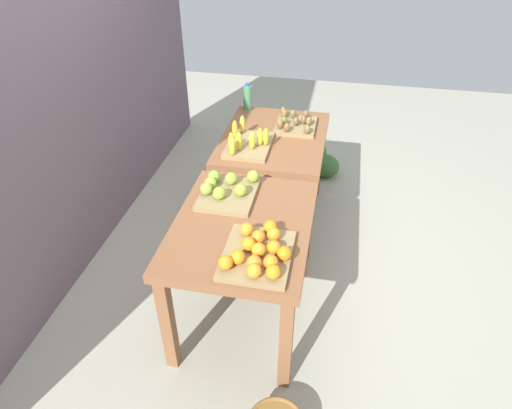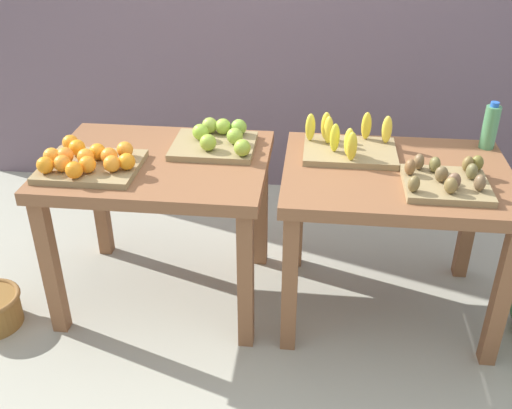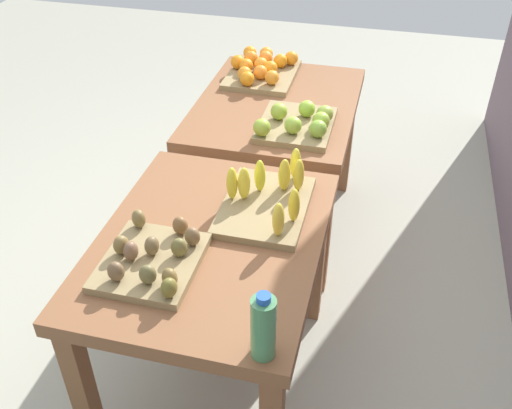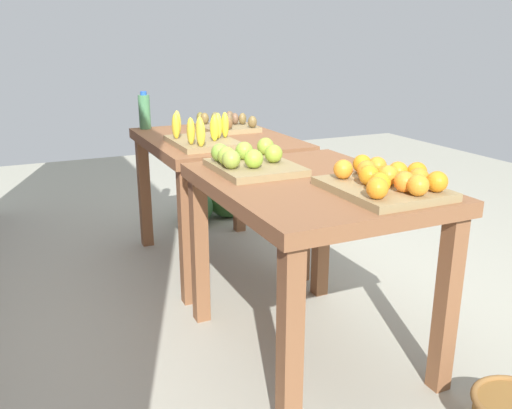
{
  "view_description": "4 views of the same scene",
  "coord_description": "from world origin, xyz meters",
  "px_view_note": "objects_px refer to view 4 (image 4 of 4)",
  "views": [
    {
      "loc": [
        -2.55,
        -0.48,
        2.4
      ],
      "look_at": [
        -0.09,
        0.01,
        0.59
      ],
      "focal_mm": 31.32,
      "sensor_mm": 36.0,
      "label": 1
    },
    {
      "loc": [
        0.18,
        -2.48,
        2.0
      ],
      "look_at": [
        -0.09,
        -0.04,
        0.59
      ],
      "focal_mm": 41.69,
      "sensor_mm": 36.0,
      "label": 2
    },
    {
      "loc": [
        2.08,
        0.55,
        2.13
      ],
      "look_at": [
        0.02,
        0.04,
        0.56
      ],
      "focal_mm": 40.66,
      "sensor_mm": 36.0,
      "label": 3
    },
    {
      "loc": [
        -2.4,
        1.1,
        1.34
      ],
      "look_at": [
        -0.09,
        0.03,
        0.55
      ],
      "focal_mm": 37.82,
      "sensor_mm": 36.0,
      "label": 4
    }
  ],
  "objects_px": {
    "orange_bin": "(386,181)",
    "apple_bin": "(250,161)",
    "display_table_right": "(216,156)",
    "kiwi_bin": "(226,125)",
    "water_bottle": "(144,111)",
    "display_table_left": "(311,207)",
    "watermelon_pile": "(210,202)",
    "banana_crate": "(202,137)"
  },
  "relations": [
    {
      "from": "orange_bin",
      "to": "apple_bin",
      "type": "height_order",
      "value": "apple_bin"
    },
    {
      "from": "orange_bin",
      "to": "display_table_right",
      "type": "bearing_deg",
      "value": 6.14
    },
    {
      "from": "kiwi_bin",
      "to": "water_bottle",
      "type": "relative_size",
      "value": 1.59
    },
    {
      "from": "apple_bin",
      "to": "display_table_right",
      "type": "bearing_deg",
      "value": -10.57
    },
    {
      "from": "display_table_left",
      "to": "watermelon_pile",
      "type": "bearing_deg",
      "value": -7.3
    },
    {
      "from": "display_table_right",
      "to": "water_bottle",
      "type": "bearing_deg",
      "value": 33.92
    },
    {
      "from": "apple_bin",
      "to": "water_bottle",
      "type": "distance_m",
      "value": 1.32
    },
    {
      "from": "display_table_left",
      "to": "banana_crate",
      "type": "relative_size",
      "value": 2.32
    },
    {
      "from": "banana_crate",
      "to": "water_bottle",
      "type": "relative_size",
      "value": 1.9
    },
    {
      "from": "display_table_right",
      "to": "apple_bin",
      "type": "bearing_deg",
      "value": 169.43
    },
    {
      "from": "apple_bin",
      "to": "kiwi_bin",
      "type": "bearing_deg",
      "value": -16.06
    },
    {
      "from": "banana_crate",
      "to": "kiwi_bin",
      "type": "distance_m",
      "value": 0.51
    },
    {
      "from": "display_table_left",
      "to": "banana_crate",
      "type": "bearing_deg",
      "value": 10.29
    },
    {
      "from": "display_table_right",
      "to": "watermelon_pile",
      "type": "xyz_separation_m",
      "value": [
        0.85,
        -0.25,
        -0.55
      ]
    },
    {
      "from": "display_table_left",
      "to": "kiwi_bin",
      "type": "relative_size",
      "value": 2.79
    },
    {
      "from": "banana_crate",
      "to": "water_bottle",
      "type": "distance_m",
      "value": 0.7
    },
    {
      "from": "apple_bin",
      "to": "water_bottle",
      "type": "xyz_separation_m",
      "value": [
        1.31,
        0.15,
        0.07
      ]
    },
    {
      "from": "apple_bin",
      "to": "watermelon_pile",
      "type": "xyz_separation_m",
      "value": [
        1.7,
        -0.41,
        -0.71
      ]
    },
    {
      "from": "display_table_right",
      "to": "banana_crate",
      "type": "xyz_separation_m",
      "value": [
        -0.23,
        0.16,
        0.16
      ]
    },
    {
      "from": "banana_crate",
      "to": "water_bottle",
      "type": "xyz_separation_m",
      "value": [
        0.68,
        0.15,
        0.06
      ]
    },
    {
      "from": "orange_bin",
      "to": "watermelon_pile",
      "type": "xyz_separation_m",
      "value": [
        2.25,
        -0.1,
        -0.71
      ]
    },
    {
      "from": "display_table_left",
      "to": "orange_bin",
      "type": "distance_m",
      "value": 0.36
    },
    {
      "from": "water_bottle",
      "to": "watermelon_pile",
      "type": "xyz_separation_m",
      "value": [
        0.39,
        -0.56,
        -0.78
      ]
    },
    {
      "from": "banana_crate",
      "to": "apple_bin",
      "type": "bearing_deg",
      "value": -179.76
    },
    {
      "from": "display_table_right",
      "to": "apple_bin",
      "type": "xyz_separation_m",
      "value": [
        -0.86,
        0.16,
        0.16
      ]
    },
    {
      "from": "watermelon_pile",
      "to": "apple_bin",
      "type": "bearing_deg",
      "value": 166.41
    },
    {
      "from": "orange_bin",
      "to": "apple_bin",
      "type": "xyz_separation_m",
      "value": [
        0.55,
        0.31,
        -0.0
      ]
    },
    {
      "from": "orange_bin",
      "to": "watermelon_pile",
      "type": "bearing_deg",
      "value": -2.58
    },
    {
      "from": "display_table_left",
      "to": "water_bottle",
      "type": "height_order",
      "value": "water_bottle"
    },
    {
      "from": "display_table_left",
      "to": "display_table_right",
      "type": "relative_size",
      "value": 1.0
    },
    {
      "from": "display_table_right",
      "to": "banana_crate",
      "type": "distance_m",
      "value": 0.32
    },
    {
      "from": "orange_bin",
      "to": "banana_crate",
      "type": "distance_m",
      "value": 1.22
    },
    {
      "from": "orange_bin",
      "to": "kiwi_bin",
      "type": "bearing_deg",
      "value": 0.35
    },
    {
      "from": "banana_crate",
      "to": "watermelon_pile",
      "type": "bearing_deg",
      "value": -21.12
    },
    {
      "from": "apple_bin",
      "to": "watermelon_pile",
      "type": "distance_m",
      "value": 1.89
    },
    {
      "from": "water_bottle",
      "to": "watermelon_pile",
      "type": "relative_size",
      "value": 0.39
    },
    {
      "from": "display_table_right",
      "to": "apple_bin",
      "type": "distance_m",
      "value": 0.89
    },
    {
      "from": "watermelon_pile",
      "to": "banana_crate",
      "type": "bearing_deg",
      "value": 158.88
    },
    {
      "from": "display_table_left",
      "to": "banana_crate",
      "type": "height_order",
      "value": "banana_crate"
    },
    {
      "from": "orange_bin",
      "to": "display_table_left",
      "type": "bearing_deg",
      "value": 28.18
    },
    {
      "from": "watermelon_pile",
      "to": "orange_bin",
      "type": "bearing_deg",
      "value": 177.42
    },
    {
      "from": "orange_bin",
      "to": "water_bottle",
      "type": "distance_m",
      "value": 1.92
    }
  ]
}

